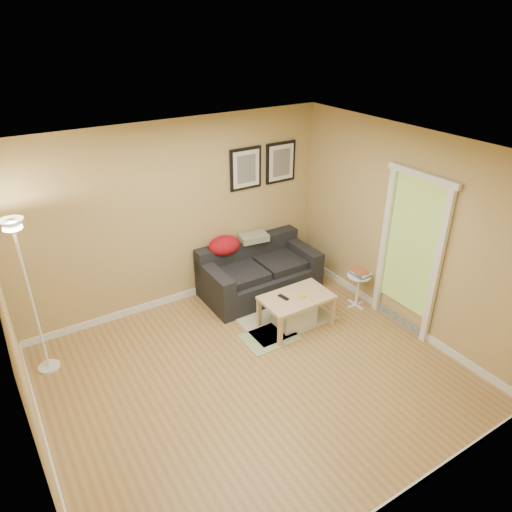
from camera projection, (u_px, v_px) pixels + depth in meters
name	position (u px, v px, depth m)	size (l,w,h in m)	color
floor	(255.00, 376.00, 5.43)	(4.50, 4.50, 0.00)	#A38045
ceiling	(254.00, 156.00, 4.23)	(4.50, 4.50, 0.00)	white
wall_back	(177.00, 216.00, 6.33)	(4.50, 4.50, 0.00)	tan
wall_front	(402.00, 400.00, 3.33)	(4.50, 4.50, 0.00)	tan
wall_left	(18.00, 354.00, 3.77)	(4.00, 4.00, 0.00)	tan
wall_right	(406.00, 232.00, 5.89)	(4.00, 4.00, 0.00)	tan
baseboard_back	(184.00, 295.00, 6.90)	(4.50, 0.02, 0.10)	white
baseboard_front	(380.00, 510.00, 3.91)	(4.50, 0.02, 0.10)	white
baseboard_left	(51.00, 460.00, 4.36)	(0.02, 4.00, 0.10)	white
baseboard_right	(392.00, 314.00, 6.46)	(0.02, 4.00, 0.10)	white
sofa	(260.00, 270.00, 6.90)	(1.70, 0.90, 0.75)	black
red_throw	(224.00, 246.00, 6.74)	(0.48, 0.36, 0.28)	#A20F1D
plaid_throw	(254.00, 237.00, 6.96)	(0.42, 0.26, 0.10)	tan
framed_print_left	(246.00, 169.00, 6.59)	(0.50, 0.04, 0.60)	black
framed_print_right	(281.00, 162.00, 6.87)	(0.50, 0.04, 0.60)	black
area_rug	(285.00, 317.00, 6.48)	(1.25, 0.85, 0.01)	beige
green_runner	(270.00, 337.00, 6.07)	(0.70, 0.50, 0.01)	#668C4C
coffee_table	(296.00, 311.00, 6.21)	(0.93, 0.57, 0.46)	tan
remote_control	(283.00, 297.00, 6.06)	(0.05, 0.16, 0.02)	black
tape_roll	(303.00, 297.00, 6.07)	(0.07, 0.07, 0.03)	yellow
storage_bin	(294.00, 313.00, 6.28)	(0.53, 0.39, 0.33)	white
side_table	(357.00, 290.00, 6.62)	(0.33, 0.33, 0.51)	white
book_stack	(360.00, 272.00, 6.49)	(0.19, 0.25, 0.08)	#2C5B86
floor_lamp	(33.00, 304.00, 5.14)	(0.25, 0.25, 1.93)	white
doorway	(409.00, 257.00, 5.88)	(0.12, 1.01, 2.13)	white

